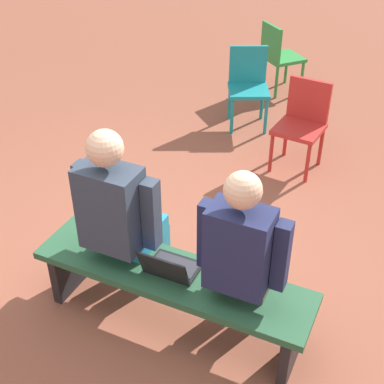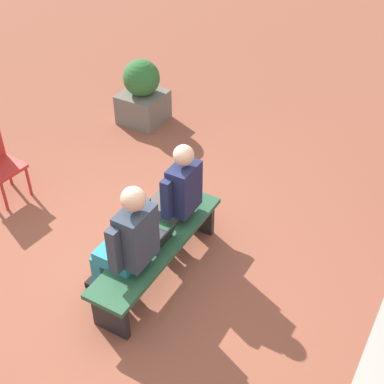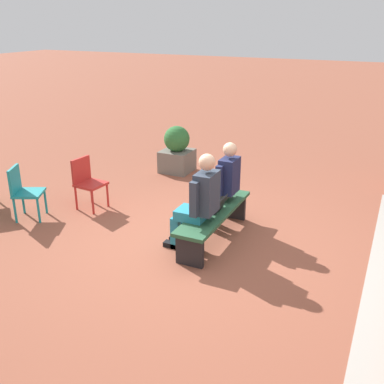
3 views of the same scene
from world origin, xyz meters
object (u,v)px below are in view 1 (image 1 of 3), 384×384
Objects in this scene: laptop at (170,267)px; plastic_chair_mid_courtyard at (278,54)px; plastic_chair_foreground at (303,120)px; person_student at (245,255)px; person_adult at (122,215)px; bench at (172,283)px; plastic_chair_by_pillar at (248,82)px.

laptop is 0.38× the size of plastic_chair_mid_courtyard.
plastic_chair_mid_courtyard is 1.00× the size of plastic_chair_foreground.
laptop is 2.35m from plastic_chair_foreground.
person_student is 4.12× the size of laptop.
plastic_chair_mid_courtyard is (1.01, -3.86, -0.23)m from person_student.
plastic_chair_mid_courtyard is (0.19, -3.85, -0.25)m from person_adult.
laptop is at bearing 85.50° from plastic_chair_foreground.
plastic_chair_mid_courtyard reaches higher than laptop.
person_adult reaches higher than person_student.
plastic_chair_mid_courtyard reaches higher than bench.
person_adult is at bearing 92.77° from plastic_chair_mid_courtyard.
plastic_chair_mid_courtyard is at bearing -81.84° from bench.
plastic_chair_mid_courtyard and plastic_chair_foreground have the same top height.
plastic_chair_mid_courtyard is 0.97m from plastic_chair_by_pillar.
plastic_chair_foreground is 1.00× the size of plastic_chair_by_pillar.
person_student is 2.29m from plastic_chair_foreground.
person_student is 3.07m from plastic_chair_by_pillar.
person_adult reaches higher than laptop.
bench is 0.57m from person_student.
laptop is 0.38× the size of plastic_chair_foreground.
person_student is 1.57× the size of plastic_chair_foreground.
person_student reaches higher than plastic_chair_foreground.
plastic_chair_by_pillar is (0.59, -2.95, 0.13)m from bench.
plastic_chair_foreground is (-0.18, -2.34, -0.02)m from laptop.
person_adult is 2.90m from plastic_chair_by_pillar.
person_student is at bearing -170.06° from laptop.
plastic_chair_foreground is at bearing -83.43° from person_student.
bench is 3.01m from plastic_chair_by_pillar.
laptop is at bearing 167.75° from person_adult.
person_adult reaches higher than plastic_chair_foreground.
bench is 2.34m from plastic_chair_foreground.
plastic_chair_mid_courtyard is 1.76m from plastic_chair_foreground.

